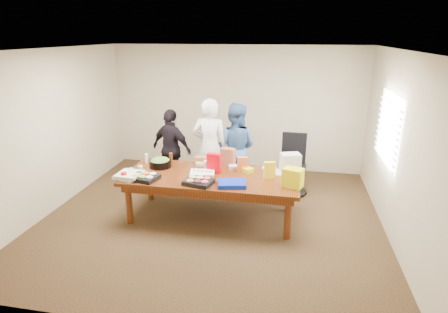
% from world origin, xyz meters
% --- Properties ---
extents(floor, '(5.50, 5.00, 0.02)m').
position_xyz_m(floor, '(0.00, 0.00, -0.01)').
color(floor, '#47301E').
rests_on(floor, ground).
extents(ceiling, '(5.50, 5.00, 0.02)m').
position_xyz_m(ceiling, '(0.00, 0.00, 2.71)').
color(ceiling, white).
rests_on(ceiling, wall_back).
extents(wall_back, '(5.50, 0.04, 2.70)m').
position_xyz_m(wall_back, '(0.00, 2.50, 1.35)').
color(wall_back, beige).
rests_on(wall_back, floor).
extents(wall_front, '(5.50, 0.04, 2.70)m').
position_xyz_m(wall_front, '(0.00, -2.50, 1.35)').
color(wall_front, beige).
rests_on(wall_front, floor).
extents(wall_left, '(0.04, 5.00, 2.70)m').
position_xyz_m(wall_left, '(-2.75, 0.00, 1.35)').
color(wall_left, beige).
rests_on(wall_left, floor).
extents(wall_right, '(0.04, 5.00, 2.70)m').
position_xyz_m(wall_right, '(2.75, 0.00, 1.35)').
color(wall_right, beige).
rests_on(wall_right, floor).
extents(window_panel, '(0.03, 1.40, 1.10)m').
position_xyz_m(window_panel, '(2.72, 0.60, 1.50)').
color(window_panel, white).
rests_on(window_panel, wall_right).
extents(window_blinds, '(0.04, 1.36, 1.00)m').
position_xyz_m(window_blinds, '(2.68, 0.60, 1.50)').
color(window_blinds, beige).
rests_on(window_blinds, wall_right).
extents(conference_table, '(2.80, 1.20, 0.75)m').
position_xyz_m(conference_table, '(0.00, 0.00, 0.38)').
color(conference_table, '#4C1C0F').
rests_on(conference_table, floor).
extents(office_chair, '(0.58, 0.58, 1.09)m').
position_xyz_m(office_chair, '(1.29, 1.22, 0.55)').
color(office_chair, black).
rests_on(office_chair, floor).
extents(person_center, '(0.68, 0.46, 1.83)m').
position_xyz_m(person_center, '(-0.23, 0.94, 0.92)').
color(person_center, white).
rests_on(person_center, floor).
extents(person_right, '(0.92, 0.76, 1.72)m').
position_xyz_m(person_right, '(0.20, 1.17, 0.86)').
color(person_right, '#40659C').
rests_on(person_right, floor).
extents(person_left, '(0.99, 0.70, 1.56)m').
position_xyz_m(person_left, '(-1.04, 1.13, 0.78)').
color(person_left, black).
rests_on(person_left, floor).
extents(veggie_tray, '(0.48, 0.41, 0.06)m').
position_xyz_m(veggie_tray, '(-0.99, -0.37, 0.78)').
color(veggie_tray, black).
rests_on(veggie_tray, conference_table).
extents(fruit_tray, '(0.47, 0.40, 0.06)m').
position_xyz_m(fruit_tray, '(-0.11, -0.39, 0.78)').
color(fruit_tray, black).
rests_on(fruit_tray, conference_table).
extents(sheet_cake, '(0.43, 0.35, 0.07)m').
position_xyz_m(sheet_cake, '(-0.14, -0.05, 0.78)').
color(sheet_cake, white).
rests_on(sheet_cake, conference_table).
extents(salad_bowl, '(0.41, 0.41, 0.12)m').
position_xyz_m(salad_bowl, '(-0.95, 0.22, 0.81)').
color(salad_bowl, black).
rests_on(salad_bowl, conference_table).
extents(chip_bag_blue, '(0.47, 0.39, 0.06)m').
position_xyz_m(chip_bag_blue, '(0.39, -0.35, 0.78)').
color(chip_bag_blue, '#0B24AD').
rests_on(chip_bag_blue, conference_table).
extents(chip_bag_red, '(0.24, 0.12, 0.33)m').
position_xyz_m(chip_bag_red, '(0.02, 0.12, 0.91)').
color(chip_bag_red, '#D2000B').
rests_on(chip_bag_red, conference_table).
extents(chip_bag_yellow, '(0.19, 0.13, 0.27)m').
position_xyz_m(chip_bag_yellow, '(0.93, 0.06, 0.88)').
color(chip_bag_yellow, yellow).
rests_on(chip_bag_yellow, conference_table).
extents(chip_bag_orange, '(0.17, 0.11, 0.25)m').
position_xyz_m(chip_bag_orange, '(0.46, 0.27, 0.87)').
color(chip_bag_orange, '#E06030').
rests_on(chip_bag_orange, conference_table).
extents(mayo_jar, '(0.11, 0.11, 0.15)m').
position_xyz_m(mayo_jar, '(-0.14, 0.27, 0.82)').
color(mayo_jar, silver).
rests_on(mayo_jar, conference_table).
extents(mustard_bottle, '(0.07, 0.07, 0.17)m').
position_xyz_m(mustard_bottle, '(-0.06, 0.30, 0.83)').
color(mustard_bottle, yellow).
rests_on(mustard_bottle, conference_table).
extents(dressing_bottle, '(0.06, 0.06, 0.18)m').
position_xyz_m(dressing_bottle, '(-0.83, 0.46, 0.84)').
color(dressing_bottle, '#5B2812').
rests_on(dressing_bottle, conference_table).
extents(ranch_bottle, '(0.07, 0.07, 0.17)m').
position_xyz_m(ranch_bottle, '(-1.25, 0.35, 0.83)').
color(ranch_bottle, white).
rests_on(ranch_bottle, conference_table).
extents(banana_bunch, '(0.27, 0.25, 0.08)m').
position_xyz_m(banana_bunch, '(0.53, 0.26, 0.79)').
color(banana_bunch, yellow).
rests_on(banana_bunch, conference_table).
extents(bread_loaf, '(0.34, 0.16, 0.13)m').
position_xyz_m(bread_loaf, '(-0.23, 0.49, 0.82)').
color(bread_loaf, '#985635').
rests_on(bread_loaf, conference_table).
extents(kraft_bag, '(0.26, 0.18, 0.31)m').
position_xyz_m(kraft_bag, '(0.18, 0.50, 0.91)').
color(kraft_bag, '#97523A').
rests_on(kraft_bag, conference_table).
extents(red_cup, '(0.11, 0.11, 0.12)m').
position_xyz_m(red_cup, '(-1.30, -0.44, 0.81)').
color(red_cup, red).
rests_on(red_cup, conference_table).
extents(clear_cup_a, '(0.08, 0.08, 0.10)m').
position_xyz_m(clear_cup_a, '(-1.30, -0.18, 0.80)').
color(clear_cup_a, silver).
rests_on(clear_cup_a, conference_table).
extents(clear_cup_b, '(0.09, 0.09, 0.11)m').
position_xyz_m(clear_cup_b, '(-1.17, -0.08, 0.80)').
color(clear_cup_b, white).
rests_on(clear_cup_b, conference_table).
extents(pizza_box_lower, '(0.44, 0.44, 0.04)m').
position_xyz_m(pizza_box_lower, '(-1.27, -0.34, 0.77)').
color(pizza_box_lower, silver).
rests_on(pizza_box_lower, conference_table).
extents(pizza_box_upper, '(0.40, 0.40, 0.04)m').
position_xyz_m(pizza_box_upper, '(-1.24, -0.36, 0.81)').
color(pizza_box_upper, silver).
rests_on(pizza_box_upper, pizza_box_lower).
extents(plate_a, '(0.37, 0.37, 0.02)m').
position_xyz_m(plate_a, '(1.06, 0.31, 0.76)').
color(plate_a, silver).
rests_on(plate_a, conference_table).
extents(plate_b, '(0.28, 0.28, 0.02)m').
position_xyz_m(plate_b, '(0.89, 0.48, 0.76)').
color(plate_b, white).
rests_on(plate_b, conference_table).
extents(dip_bowl_a, '(0.19, 0.19, 0.06)m').
position_xyz_m(dip_bowl_a, '(0.29, 0.36, 0.78)').
color(dip_bowl_a, beige).
rests_on(dip_bowl_a, conference_table).
extents(dip_bowl_b, '(0.17, 0.17, 0.06)m').
position_xyz_m(dip_bowl_b, '(-0.30, 0.42, 0.78)').
color(dip_bowl_b, beige).
rests_on(dip_bowl_b, conference_table).
extents(grocery_bag_white, '(0.36, 0.30, 0.33)m').
position_xyz_m(grocery_bag_white, '(1.24, 0.35, 0.91)').
color(grocery_bag_white, silver).
rests_on(grocery_bag_white, conference_table).
extents(grocery_bag_yellow, '(0.34, 0.29, 0.29)m').
position_xyz_m(grocery_bag_yellow, '(1.29, -0.22, 0.89)').
color(grocery_bag_yellow, yellow).
rests_on(grocery_bag_yellow, conference_table).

